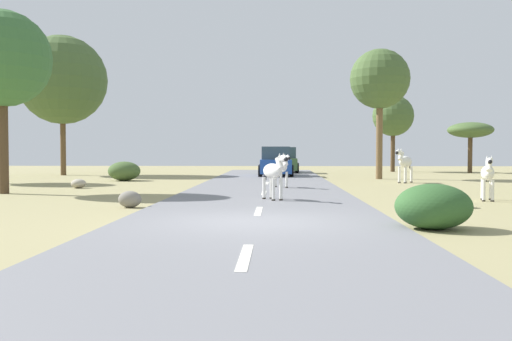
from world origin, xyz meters
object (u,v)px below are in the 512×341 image
zebra_2 (405,162)px  tree_1 (2,59)px  rock_2 (79,184)px  rock_3 (127,176)px  zebra_1 (488,174)px  tree_7 (380,80)px  zebra_0 (274,172)px  zebra_3 (282,167)px  tree_0 (62,80)px  rock_4 (460,202)px  rock_1 (130,199)px  bush_1 (433,206)px  car_1 (276,162)px  car_0 (284,161)px  tree_6 (470,131)px  tree_5 (393,116)px  bush_0 (124,171)px

zebra_2 → tree_1: 17.96m
rock_2 → rock_3: size_ratio=1.17×
zebra_1 → tree_7: size_ratio=0.21×
zebra_0 → zebra_3: bearing=-120.0°
rock_2 → tree_7: bearing=30.2°
tree_1 → rock_2: (1.63, 3.03, -4.63)m
tree_0 → rock_4: bearing=-46.7°
rock_1 → bush_1: bearing=-29.1°
car_1 → rock_4: size_ratio=7.39×
zebra_0 → car_0: 21.86m
tree_1 → bush_1: 16.15m
tree_1 → tree_6: 30.68m
zebra_3 → bush_1: 12.02m
tree_5 → rock_3: bearing=-148.3°
zebra_3 → bush_1: size_ratio=0.93×
zebra_2 → bush_1: zebra_2 is taller
tree_5 → bush_0: (-16.43, -13.20, -3.61)m
tree_7 → tree_1: bearing=-144.4°
bush_0 → rock_4: 18.40m
bush_0 → rock_4: (12.81, -13.20, -0.34)m
zebra_1 → rock_4: bearing=70.2°
zebra_0 → rock_4: (5.06, -1.65, -0.75)m
tree_5 → bush_0: 21.38m
zebra_3 → tree_5: size_ratio=0.25×
bush_0 → rock_2: bearing=-93.3°
bush_0 → rock_1: 14.08m
car_1 → zebra_2: bearing=-46.3°
rock_1 → rock_3: 16.83m
bush_0 → tree_6: bearing=27.4°
tree_7 → bush_0: tree_7 is taller
bush_1 → rock_2: bearing=133.9°
tree_1 → tree_5: tree_1 is taller
zebra_1 → rock_2: 15.63m
tree_6 → bush_0: size_ratio=2.13×
bush_1 → rock_3: (-11.52, 20.15, -0.31)m
zebra_0 → zebra_2: bearing=-148.7°
zebra_3 → zebra_0: bearing=66.2°
zebra_3 → rock_3: zebra_3 is taller
zebra_1 → zebra_3: 8.22m
rock_1 → car_1: bearing=78.0°
tree_1 → rock_4: tree_1 is taller
tree_0 → tree_1: 15.63m
rock_4 → tree_7: bearing=87.6°
tree_1 → tree_5: 28.66m
zebra_3 → rock_4: 8.82m
zebra_1 → tree_7: tree_7 is taller
zebra_0 → rock_2: 9.98m
tree_7 → rock_4: 16.36m
tree_0 → tree_1: bearing=-76.4°
car_1 → rock_2: size_ratio=7.10×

